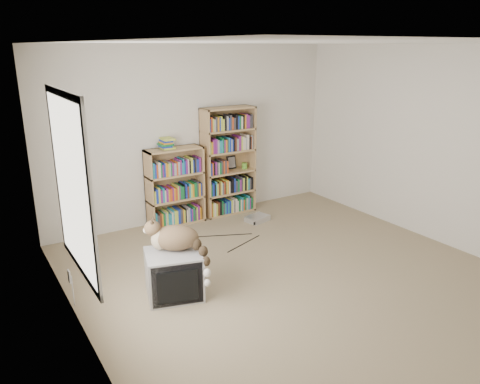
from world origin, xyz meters
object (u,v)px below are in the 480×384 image
bookcase_tall (228,163)px  crt_tv (174,274)px  dvd_player (257,218)px  bookcase_short (175,189)px  cat (180,242)px

bookcase_tall → crt_tv: bearing=-132.9°
crt_tv → dvd_player: 2.35m
bookcase_short → dvd_player: bookcase_short is taller
crt_tv → cat: cat is taller
cat → bookcase_short: 2.06m
cat → bookcase_tall: size_ratio=0.46×
crt_tv → bookcase_tall: size_ratio=0.41×
crt_tv → cat: size_ratio=0.89×
cat → bookcase_short: bookcase_short is taller
bookcase_short → bookcase_tall: bearing=-0.1°
bookcase_short → dvd_player: size_ratio=3.32×
dvd_player → crt_tv: bearing=-160.6°
crt_tv → cat: (0.08, 0.00, 0.33)m
crt_tv → bookcase_tall: bookcase_tall is taller
bookcase_tall → bookcase_short: bearing=179.9°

